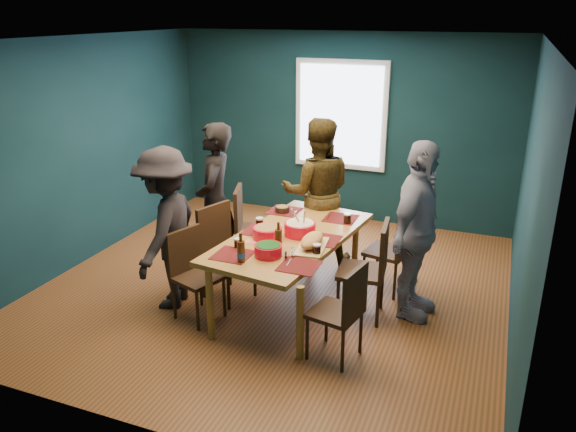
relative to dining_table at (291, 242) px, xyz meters
name	(u,v)px	position (x,y,z in m)	size (l,w,h in m)	color
room	(284,164)	(-0.30, 0.55, 0.67)	(5.01, 5.01, 2.71)	#9A502D
dining_table	(291,242)	(0.00, 0.00, 0.00)	(1.29, 2.16, 0.78)	#A67931
chair_left_far	(248,223)	(-0.78, 0.60, -0.11)	(0.58, 0.58, 1.02)	#322010
chair_left_mid	(222,244)	(-0.76, -0.09, -0.11)	(0.59, 0.59, 1.02)	#322010
chair_left_near	(192,267)	(-0.84, -0.61, -0.17)	(0.53, 0.53, 0.92)	#322010
chair_right_far	(395,246)	(0.97, 0.65, -0.15)	(0.50, 0.50, 0.95)	#322010
chair_right_mid	(372,264)	(0.86, 0.02, -0.11)	(0.51, 0.51, 1.02)	#322010
chair_right_near	(344,306)	(0.81, -0.81, -0.17)	(0.49, 0.49, 0.92)	#322010
person_far_left	(215,202)	(-1.05, 0.33, 0.20)	(0.66, 0.43, 1.82)	black
person_back	(317,192)	(-0.09, 1.11, 0.20)	(0.88, 0.68, 1.80)	black
person_right	(416,232)	(1.24, 0.23, 0.21)	(1.07, 0.45, 1.83)	white
person_near_left	(167,229)	(-1.19, -0.47, 0.15)	(1.10, 0.63, 1.71)	black
bowl_salad	(267,232)	(-0.20, -0.16, 0.14)	(0.30, 0.30, 0.12)	red
bowl_dumpling	(300,228)	(0.08, 0.05, 0.15)	(0.33, 0.33, 0.31)	red
bowl_herbs	(268,250)	(-0.02, -0.56, 0.14)	(0.27, 0.27, 0.12)	red
cutting_board	(312,242)	(0.31, -0.23, 0.14)	(0.34, 0.65, 0.14)	tan
small_bowl	(282,209)	(-0.35, 0.63, 0.11)	(0.17, 0.17, 0.07)	black
beer_bottle_a	(241,252)	(-0.20, -0.77, 0.18)	(0.08, 0.08, 0.28)	#48240C
beer_bottle_b	(278,239)	(0.01, -0.37, 0.18)	(0.07, 0.07, 0.28)	#48240C
cola_glass_a	(237,243)	(-0.38, -0.48, 0.13)	(0.07, 0.07, 0.10)	black
cola_glass_b	(317,249)	(0.41, -0.37, 0.13)	(0.08, 0.08, 0.11)	black
cola_glass_c	(347,218)	(0.45, 0.55, 0.14)	(0.08, 0.08, 0.12)	black
cola_glass_d	(260,222)	(-0.39, 0.07, 0.14)	(0.08, 0.08, 0.12)	black
napkin_a	(328,237)	(0.37, 0.08, 0.08)	(0.14, 0.14, 0.00)	#DE795D
napkin_b	(252,241)	(-0.31, -0.30, 0.07)	(0.13, 0.13, 0.00)	#DE795D
napkin_c	(303,266)	(0.37, -0.64, 0.08)	(0.16, 0.16, 0.00)	#DE795D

